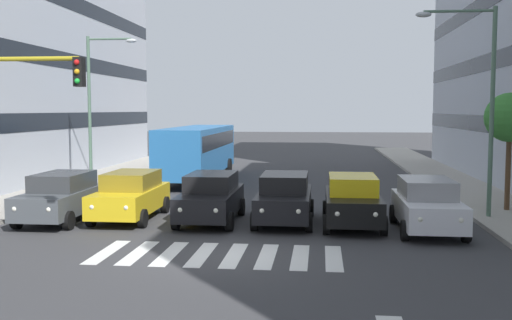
# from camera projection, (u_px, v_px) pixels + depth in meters

# --- Properties ---
(ground_plane) EXTENTS (180.00, 180.00, 0.00)m
(ground_plane) POSITION_uv_depth(u_px,v_px,m) (218.00, 255.00, 16.20)
(ground_plane) COLOR #38383A
(crosswalk_markings) EXTENTS (6.75, 2.80, 0.01)m
(crosswalk_markings) POSITION_uv_depth(u_px,v_px,m) (218.00, 255.00, 16.20)
(crosswalk_markings) COLOR silver
(crosswalk_markings) RESTS_ON ground_plane
(car_0) EXTENTS (2.02, 4.44, 1.72)m
(car_0) POSITION_uv_depth(u_px,v_px,m) (427.00, 205.00, 19.24)
(car_0) COLOR silver
(car_0) RESTS_ON ground_plane
(car_1) EXTENTS (2.02, 4.44, 1.72)m
(car_1) POSITION_uv_depth(u_px,v_px,m) (353.00, 200.00, 20.18)
(car_1) COLOR black
(car_1) RESTS_ON ground_plane
(car_2) EXTENTS (2.02, 4.44, 1.72)m
(car_2) POSITION_uv_depth(u_px,v_px,m) (284.00, 198.00, 20.73)
(car_2) COLOR black
(car_2) RESTS_ON ground_plane
(car_3) EXTENTS (2.02, 4.44, 1.72)m
(car_3) POSITION_uv_depth(u_px,v_px,m) (211.00, 197.00, 20.89)
(car_3) COLOR black
(car_3) RESTS_ON ground_plane
(car_4) EXTENTS (2.02, 4.44, 1.72)m
(car_4) POSITION_uv_depth(u_px,v_px,m) (131.00, 195.00, 21.42)
(car_4) COLOR gold
(car_4) RESTS_ON ground_plane
(car_5) EXTENTS (2.02, 4.44, 1.72)m
(car_5) POSITION_uv_depth(u_px,v_px,m) (62.00, 196.00, 21.06)
(car_5) COLOR #474C51
(car_5) RESTS_ON ground_plane
(bus_behind_traffic) EXTENTS (2.78, 10.50, 3.00)m
(bus_behind_traffic) POSITION_uv_depth(u_px,v_px,m) (198.00, 148.00, 33.04)
(bus_behind_traffic) COLOR #286BAD
(bus_behind_traffic) RESTS_ON ground_plane
(street_lamp_left) EXTENTS (2.81, 0.28, 7.43)m
(street_lamp_left) POSITION_uv_depth(u_px,v_px,m) (480.00, 90.00, 20.92)
(street_lamp_left) COLOR #4C6B56
(street_lamp_left) RESTS_ON sidewalk_left
(street_lamp_right) EXTENTS (2.58, 0.28, 7.47)m
(street_lamp_right) POSITION_uv_depth(u_px,v_px,m) (97.00, 96.00, 29.57)
(street_lamp_right) COLOR #4C6B56
(street_lamp_right) RESTS_ON sidewalk_right
(street_tree_1) EXTENTS (1.88, 1.88, 4.47)m
(street_tree_1) POSITION_uv_depth(u_px,v_px,m) (510.00, 118.00, 22.34)
(street_tree_1) COLOR #513823
(street_tree_1) RESTS_ON sidewalk_left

